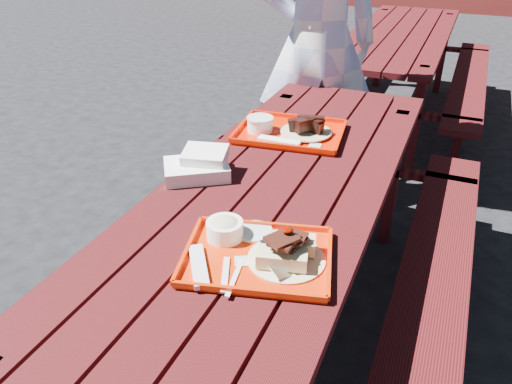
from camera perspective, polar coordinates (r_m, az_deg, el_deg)
ground at (r=2.21m, az=1.59°, el=-16.90°), size 60.00×60.00×0.00m
picnic_table_near at (r=1.85m, az=1.83°, el=-4.88°), size 1.41×2.40×0.75m
picnic_table_far at (r=4.38m, az=15.85°, el=14.79°), size 1.41×2.40×0.75m
near_tray at (r=1.41m, az=0.25°, el=-6.32°), size 0.47×0.41×0.13m
far_tray at (r=2.17m, az=3.69°, el=7.03°), size 0.49×0.40×0.08m
white_cloth at (r=1.84m, az=-6.52°, el=3.02°), size 0.29×0.27×0.09m
person at (r=2.96m, az=7.06°, el=16.46°), size 0.81×0.70×1.88m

